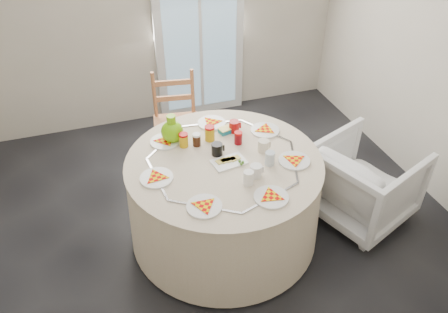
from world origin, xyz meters
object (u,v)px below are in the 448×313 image
object	(u,v)px
table	(224,199)
armchair	(365,179)
wooden_chair	(177,125)
green_pitcher	(172,130)

from	to	relation	value
table	armchair	xyz separation A→B (m)	(1.20, -0.15, 0.02)
table	wooden_chair	distance (m)	1.07
table	wooden_chair	bearing A→B (deg)	96.99
armchair	green_pitcher	bearing A→B (deg)	49.28
wooden_chair	table	bearing A→B (deg)	-73.75
table	wooden_chair	world-z (taller)	wooden_chair
table	green_pitcher	xyz separation A→B (m)	(-0.30, 0.37, 0.49)
table	green_pitcher	size ratio (longest dim) A/B	6.74
table	armchair	distance (m)	1.21
wooden_chair	green_pitcher	bearing A→B (deg)	-95.03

